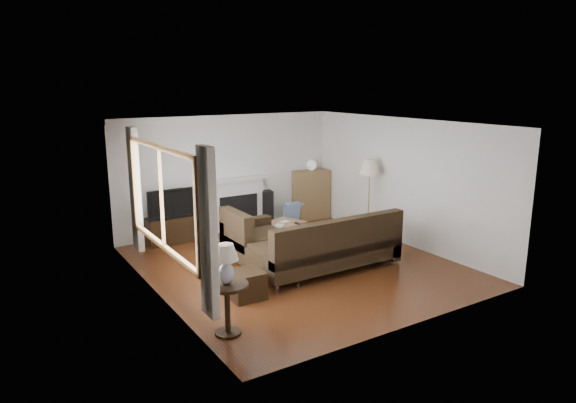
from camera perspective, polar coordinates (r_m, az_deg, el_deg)
room at (r=8.82m, az=1.04°, el=0.58°), size 5.10×5.60×2.54m
window at (r=7.53m, az=-13.88°, el=0.37°), size 0.12×2.74×1.54m
curtain_near at (r=6.21m, az=-8.88°, el=-3.53°), size 0.10×0.35×2.10m
curtain_far at (r=9.01m, az=-16.62°, el=1.26°), size 0.10×0.35×2.10m
fireplace at (r=11.28m, az=-5.69°, el=-0.24°), size 1.40×0.26×1.15m
tv_stand at (r=10.65m, az=-12.70°, el=-3.05°), size 1.04×0.47×0.52m
television at (r=10.51m, az=-12.85°, el=-0.11°), size 1.04×0.14×0.60m
speaker_left at (r=10.84m, az=-10.15°, el=-1.73°), size 0.26×0.30×0.85m
speaker_right at (r=11.57m, az=-2.34°, el=-0.74°), size 0.26×0.30×0.80m
bookshelf at (r=12.12m, az=2.61°, el=0.77°), size 0.84×0.40×1.16m
globe_lamp at (r=11.99m, az=2.64°, el=4.05°), size 0.24×0.24×0.24m
sectional_sofa at (r=8.84m, az=4.22°, el=-4.73°), size 2.84×2.08×0.92m
coffee_table at (r=10.07m, az=-1.18°, el=-3.85°), size 1.32×1.03×0.45m
footstool at (r=7.80m, az=-4.69°, el=-9.17°), size 0.51×0.51×0.42m
floor_lamp at (r=10.73m, az=8.96°, el=0.30°), size 0.54×0.54×1.63m
side_table at (r=6.72m, az=-6.75°, el=-11.77°), size 0.55×0.55×0.69m
table_lamp at (r=6.49m, az=-6.89°, el=-6.94°), size 0.32×0.32×0.51m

